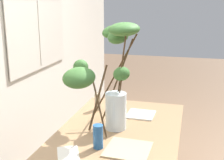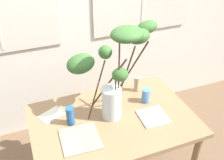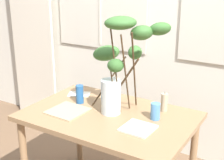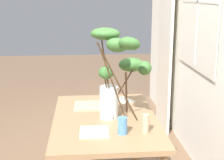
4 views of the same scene
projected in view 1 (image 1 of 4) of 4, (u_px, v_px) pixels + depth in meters
The scene contains 8 objects.
dining_table at pixel (120, 140), 2.11m from camera, with size 1.21×0.81×0.74m.
vase_with_branches at pixel (108, 71), 2.04m from camera, with size 0.72×0.51×0.72m.
drinking_glass_blue_left at pixel (98, 137), 1.79m from camera, with size 0.06×0.06×0.15m, color #235693.
drinking_glass_blue_right at pixel (117, 104), 2.39m from camera, with size 0.07×0.07×0.12m, color #4C84BC.
plate_square_left at pixel (128, 149), 1.79m from camera, with size 0.26×0.26×0.01m, color tan.
plate_square_right at pixel (141, 114), 2.33m from camera, with size 0.20×0.20×0.01m, color silver.
napkin_folded at pixel (68, 154), 1.74m from camera, with size 0.18×0.12×0.00m, color silver.
pillar_candle at pixel (98, 102), 2.43m from camera, with size 0.05×0.05×0.15m.
Camera 1 is at (-1.88, -0.44, 1.60)m, focal length 48.69 mm.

